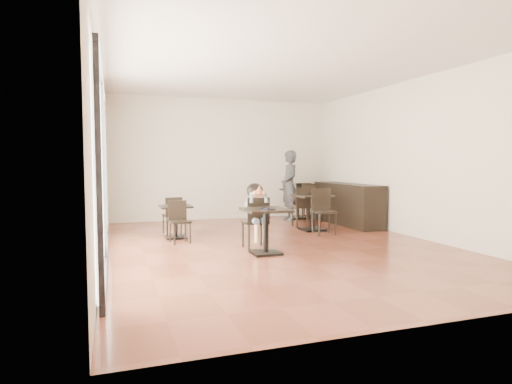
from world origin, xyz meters
name	(u,v)px	position (x,y,z in m)	size (l,w,h in m)	color
floor	(276,246)	(0.00, 0.00, 0.00)	(6.00, 8.00, 0.01)	brown
ceiling	(277,67)	(0.00, 0.00, 3.20)	(6.00, 8.00, 0.01)	silver
wall_back	(222,159)	(0.00, 4.00, 1.60)	(6.00, 0.01, 3.20)	beige
wall_front	(437,154)	(0.00, -4.00, 1.60)	(6.00, 0.01, 3.20)	beige
wall_left	(99,157)	(-3.00, 0.00, 1.60)	(0.01, 8.00, 3.20)	beige
wall_right	(415,158)	(3.00, 0.00, 1.60)	(0.01, 8.00, 3.20)	beige
storefront_window	(101,171)	(-2.97, -0.50, 1.40)	(0.04, 4.50, 2.60)	white
child_table	(266,231)	(-0.42, -0.58, 0.38)	(0.72, 0.72, 0.76)	black
child_chair	(255,222)	(-0.42, -0.03, 0.45)	(0.41, 0.41, 0.91)	black
child	(255,216)	(-0.42, -0.03, 0.57)	(0.41, 0.57, 1.14)	slate
plate	(268,209)	(-0.42, -0.68, 0.76)	(0.26, 0.26, 0.02)	black
pizza_slice	(259,193)	(-0.42, -0.22, 0.99)	(0.27, 0.20, 0.06)	#E3AF76
adult_patron	(289,186)	(1.55, 3.05, 0.91)	(0.67, 0.44, 1.83)	#38383D
cafe_table_mid	(313,213)	(1.41, 1.39, 0.40)	(0.75, 0.75, 0.79)	black
cafe_table_left	(176,222)	(-1.62, 1.39, 0.33)	(0.62, 0.62, 0.66)	black
cafe_table_back	(297,204)	(1.92, 3.35, 0.40)	(0.76, 0.76, 0.80)	black
chair_mid_a	(302,207)	(1.41, 1.94, 0.48)	(0.43, 0.43, 0.96)	black
chair_mid_b	(324,212)	(1.41, 0.84, 0.48)	(0.43, 0.43, 0.96)	black
chair_left_a	(172,215)	(-1.62, 1.94, 0.40)	(0.36, 0.36, 0.79)	black
chair_left_b	(180,222)	(-1.62, 0.84, 0.40)	(0.36, 0.36, 0.79)	black
chair_back_a	(301,200)	(2.08, 3.50, 0.48)	(0.43, 0.43, 0.96)	black
chair_back_b	(312,202)	(2.08, 2.80, 0.48)	(0.43, 0.43, 0.96)	black
service_counter	(347,204)	(2.65, 2.00, 0.50)	(0.60, 2.40, 1.00)	black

